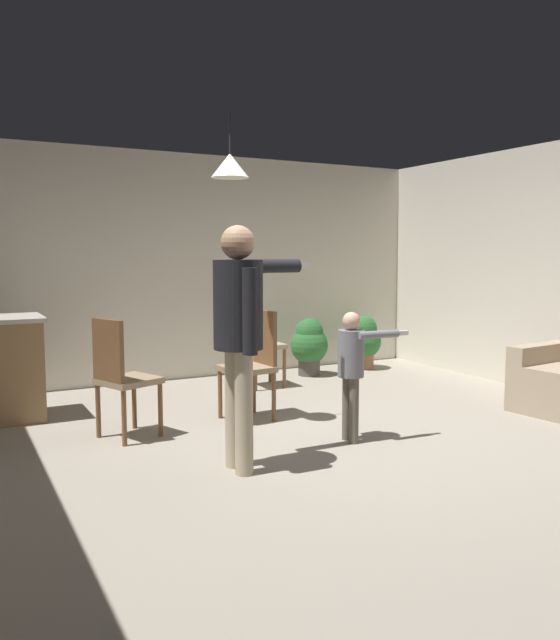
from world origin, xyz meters
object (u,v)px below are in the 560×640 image
person_child (352,361)px  dining_chair_by_counter (254,360)px  potted_plant_by_wall (364,340)px  dining_chair_centre_back (121,373)px  potted_plant_corner (309,344)px  person_adult (240,320)px  dining_chair_near_wall (257,340)px

person_child → dining_chair_by_counter: person_child is taller
person_child → dining_chair_by_counter: bearing=-154.4°
potted_plant_by_wall → dining_chair_centre_back: bearing=-155.1°
dining_chair_by_counter → potted_plant_corner: bearing=-48.7°
person_adult → dining_chair_by_counter: person_adult is taller
person_adult → potted_plant_corner: size_ratio=2.39×
person_adult → dining_chair_by_counter: bearing=151.9°
person_adult → person_child: 1.17m
dining_chair_centre_back → potted_plant_corner: size_ratio=1.39×
potted_plant_by_wall → dining_chair_near_wall: bearing=-167.5°
dining_chair_near_wall → potted_plant_by_wall: (1.76, 0.39, -0.16)m
person_adult → person_child: bearing=102.0°
person_adult → dining_chair_by_counter: (0.68, 1.21, -0.52)m
dining_chair_by_counter → potted_plant_corner: size_ratio=1.39×
dining_chair_by_counter → potted_plant_by_wall: size_ratio=1.42×
dining_chair_near_wall → potted_plant_corner: dining_chair_near_wall is taller
dining_chair_near_wall → person_child: bearing=-5.5°
dining_chair_near_wall → dining_chair_centre_back: bearing=-54.7°
dining_chair_centre_back → potted_plant_corner: 3.20m
dining_chair_near_wall → potted_plant_corner: 0.96m
person_adult → person_child: (1.08, 0.20, -0.41)m
person_child → person_adult: bearing=-75.0°
person_adult → person_child: person_adult is taller
person_child → potted_plant_corner: bearing=160.7°
dining_chair_by_counter → dining_chair_centre_back: size_ratio=1.00×
person_child → potted_plant_corner: size_ratio=1.47×
dining_chair_near_wall → potted_plant_corner: (0.88, 0.33, -0.15)m
potted_plant_corner → potted_plant_by_wall: potted_plant_corner is taller
dining_chair_by_counter → potted_plant_by_wall: bearing=-60.5°
dining_chair_near_wall → dining_chair_centre_back: (-1.86, -1.29, 0.00)m
person_child → dining_chair_near_wall: 2.25m
person_adult → potted_plant_corner: 3.60m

